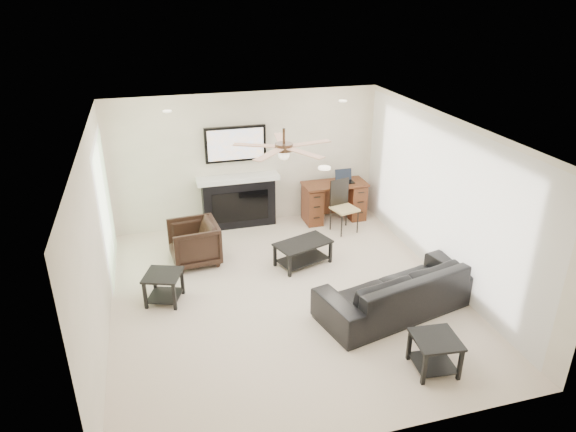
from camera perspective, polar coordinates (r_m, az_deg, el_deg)
name	(u,v)px	position (r m, az deg, el deg)	size (l,w,h in m)	color
room_shell	(298,186)	(7.05, 1.07, 3.32)	(5.50, 5.54, 2.52)	beige
sofa	(398,289)	(7.39, 12.15, -7.91)	(2.32, 0.91, 0.68)	black
armchair	(194,243)	(8.55, -10.40, -2.95)	(0.76, 0.78, 0.71)	black
coffee_table	(303,253)	(8.42, 1.66, -4.15)	(0.90, 0.50, 0.40)	black
end_table_near	(434,354)	(6.51, 15.94, -14.50)	(0.52, 0.52, 0.45)	black
end_table_left	(164,288)	(7.68, -13.61, -7.73)	(0.50, 0.50, 0.45)	black
fireplace_unit	(238,179)	(9.51, -5.57, 4.15)	(1.52, 0.34, 1.91)	black
desk	(334,201)	(9.98, 5.14, 1.63)	(1.22, 0.56, 0.76)	#3D230F
desk_chair	(345,207)	(9.47, 6.32, 0.98)	(0.42, 0.44, 0.97)	black
laptop	(345,177)	(9.86, 6.38, 4.36)	(0.33, 0.24, 0.23)	black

